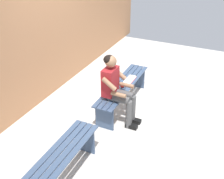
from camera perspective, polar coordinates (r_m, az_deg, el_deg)
The scene contains 7 objects.
ground_plane at distance 4.47m, azimuth 8.21°, elevation -13.90°, with size 10.00×7.00×0.04m, color beige.
brick_wall at distance 5.45m, azimuth -16.43°, elevation 9.61°, with size 9.50×0.24×2.52m, color #B27A51.
bench_near at distance 5.38m, azimuth 2.26°, elevation 0.04°, with size 1.89×0.40×0.48m.
bench_far at distance 3.80m, azimuth -12.36°, elevation -16.10°, with size 1.93×0.40×0.48m.
person_seated at distance 4.76m, azimuth 0.97°, elevation 0.49°, with size 0.50×0.69×1.28m.
apple at distance 5.20m, azimuth 2.15°, elevation 0.86°, with size 0.09×0.09×0.09m, color red.
book_open at distance 5.46m, azimuth 3.66°, elevation 1.97°, with size 0.41×0.16×0.02m.
Camera 1 is at (4.29, 1.79, 3.07)m, focal length 43.98 mm.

